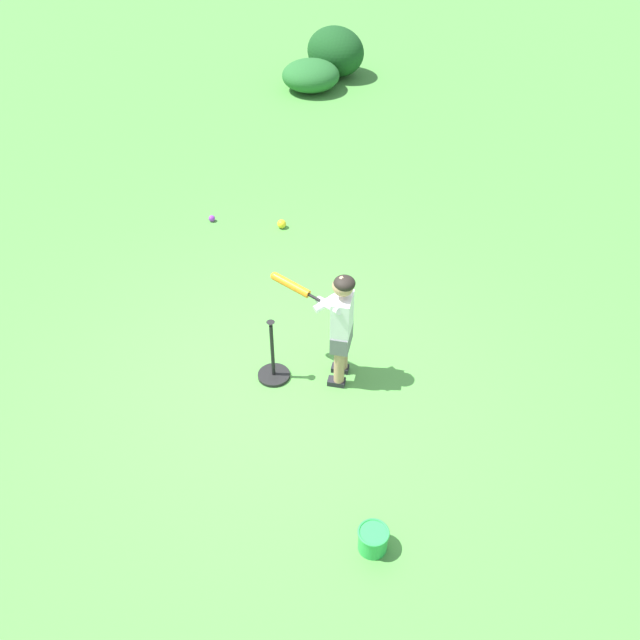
{
  "coord_description": "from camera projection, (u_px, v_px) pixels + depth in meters",
  "views": [
    {
      "loc": [
        -2.12,
        -3.44,
        4.11
      ],
      "look_at": [
        0.48,
        0.07,
        0.45
      ],
      "focal_mm": 37.38,
      "sensor_mm": 36.0,
      "label": 1
    }
  ],
  "objects": [
    {
      "name": "play_ball_by_bucket",
      "position": [
        212.0,
        218.0,
        7.74
      ],
      "size": [
        0.08,
        0.08,
        0.08
      ],
      "primitive_type": "sphere",
      "color": "purple",
      "rests_on": "ground"
    },
    {
      "name": "play_ball_behind_batter",
      "position": [
        282.0,
        224.0,
        7.63
      ],
      "size": [
        0.1,
        0.1,
        0.1
      ],
      "primitive_type": "sphere",
      "color": "yellow",
      "rests_on": "ground"
    },
    {
      "name": "toy_bucket",
      "position": [
        373.0,
        539.0,
        4.48
      ],
      "size": [
        0.22,
        0.22,
        0.19
      ],
      "color": "green",
      "rests_on": "ground"
    },
    {
      "name": "child_batter",
      "position": [
        339.0,
        319.0,
        5.39
      ],
      "size": [
        0.45,
        0.75,
        1.08
      ],
      "color": "#232328",
      "rests_on": "ground"
    },
    {
      "name": "ground_plane",
      "position": [
        280.0,
        385.0,
        5.72
      ],
      "size": [
        40.0,
        40.0,
        0.0
      ],
      "primitive_type": "plane",
      "color": "#519942"
    },
    {
      "name": "batting_tee",
      "position": [
        273.0,
        368.0,
        5.74
      ],
      "size": [
        0.28,
        0.28,
        0.62
      ],
      "color": "black",
      "rests_on": "ground"
    },
    {
      "name": "shrub_right_background",
      "position": [
        335.0,
        52.0,
        11.15
      ],
      "size": [
        0.88,
        1.06,
        0.79
      ],
      "primitive_type": "ellipsoid",
      "color": "#194C1E",
      "rests_on": "ground"
    },
    {
      "name": "shrub_left_background",
      "position": [
        311.0,
        75.0,
        10.73
      ],
      "size": [
        0.93,
        0.92,
        0.47
      ],
      "primitive_type": "ellipsoid",
      "color": "#286B2D",
      "rests_on": "ground"
    }
  ]
}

